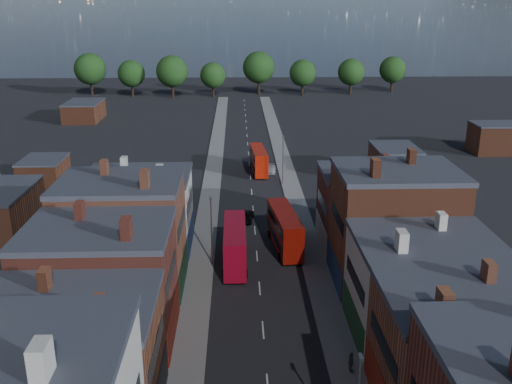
{
  "coord_description": "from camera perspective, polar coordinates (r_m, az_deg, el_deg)",
  "views": [
    {
      "loc": [
        -2.16,
        -29.4,
        28.54
      ],
      "look_at": [
        0.0,
        35.48,
        6.83
      ],
      "focal_mm": 40.0,
      "sensor_mm": 36.0,
      "label": 1
    }
  ],
  "objects": [
    {
      "name": "car_3",
      "position": [
        100.38,
        1.53,
        2.3
      ],
      "size": [
        1.9,
        4.03,
        1.13
      ],
      "primitive_type": "imported",
      "rotation": [
        0.0,
        0.0,
        -0.08
      ],
      "color": "silver",
      "rests_on": "ground"
    },
    {
      "name": "lamp_post_3",
      "position": [
        92.82,
        2.71,
        3.59
      ],
      "size": [
        0.25,
        0.7,
        8.12
      ],
      "color": "slate",
      "rests_on": "ground"
    },
    {
      "name": "lamp_post_2",
      "position": [
        64.08,
        -4.5,
        -3.41
      ],
      "size": [
        0.25,
        0.7,
        8.12
      ],
      "color": "slate",
      "rests_on": "ground"
    },
    {
      "name": "ped_3",
      "position": [
        48.43,
        9.49,
        -16.43
      ],
      "size": [
        0.56,
        1.09,
        1.8
      ],
      "primitive_type": "imported",
      "rotation": [
        0.0,
        0.0,
        1.65
      ],
      "color": "#5F5851",
      "rests_on": "pavement_east"
    },
    {
      "name": "bus_0",
      "position": [
        64.74,
        -2.12,
        -5.24
      ],
      "size": [
        2.75,
        10.75,
        4.64
      ],
      "rotation": [
        0.0,
        0.0,
        0.0
      ],
      "color": "#B60A23",
      "rests_on": "ground"
    },
    {
      "name": "car_2",
      "position": [
        78.0,
        -1.08,
        -2.5
      ],
      "size": [
        2.58,
        4.6,
        1.22
      ],
      "primitive_type": "imported",
      "rotation": [
        0.0,
        0.0,
        -0.13
      ],
      "color": "black",
      "rests_on": "ground"
    },
    {
      "name": "pavement_east",
      "position": [
        84.8,
        4.07,
        -1.18
      ],
      "size": [
        3.0,
        200.0,
        0.12
      ],
      "primitive_type": "cube",
      "color": "gray",
      "rests_on": "ground"
    },
    {
      "name": "bus_2",
      "position": [
        99.73,
        0.26,
        3.23
      ],
      "size": [
        3.02,
        9.98,
        4.25
      ],
      "rotation": [
        0.0,
        0.0,
        0.07
      ],
      "color": "#B61908",
      "rests_on": "ground"
    },
    {
      "name": "terrace_east",
      "position": [
        40.38,
        23.14,
        -17.02
      ],
      "size": [
        12.0,
        80.0,
        12.15
      ],
      "primitive_type": "cube",
      "color": "brown",
      "rests_on": "ground"
    },
    {
      "name": "bus_1",
      "position": [
        68.95,
        2.88,
        -3.71
      ],
      "size": [
        3.69,
        11.01,
        4.66
      ],
      "rotation": [
        0.0,
        0.0,
        0.12
      ],
      "color": "#9F1209",
      "rests_on": "ground"
    },
    {
      "name": "pavement_west",
      "position": [
        84.47,
        -4.74,
        -1.28
      ],
      "size": [
        3.0,
        200.0,
        0.12
      ],
      "primitive_type": "cube",
      "color": "gray",
      "rests_on": "ground"
    }
  ]
}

